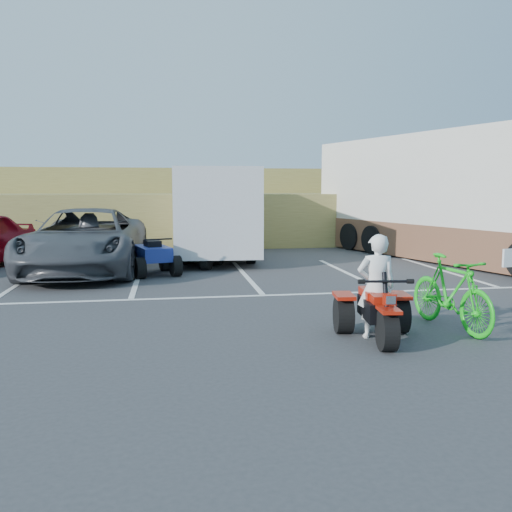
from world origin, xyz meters
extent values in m
plane|color=#373739|center=(0.00, 0.00, 0.00)|extent=(100.00, 100.00, 0.00)
cube|color=white|center=(-5.40, 5.00, 0.00)|extent=(0.12, 5.00, 0.01)
cube|color=white|center=(-2.70, 5.00, 0.00)|extent=(0.12, 5.00, 0.01)
cube|color=white|center=(0.00, 5.00, 0.00)|extent=(0.12, 5.00, 0.01)
cube|color=white|center=(2.70, 5.00, 0.00)|extent=(0.12, 5.00, 0.01)
cube|color=white|center=(5.40, 5.00, 0.00)|extent=(0.12, 5.00, 0.01)
cube|color=white|center=(0.00, 2.40, 0.00)|extent=(28.00, 0.12, 0.01)
cube|color=olive|center=(0.00, 14.00, 1.00)|extent=(40.00, 6.00, 2.00)
cube|color=olive|center=(0.00, 17.50, 2.00)|extent=(40.00, 4.00, 2.20)
imported|color=white|center=(1.09, -1.00, 0.78)|extent=(0.61, 0.45, 1.56)
imported|color=#14BF19|center=(2.44, -0.73, 0.59)|extent=(0.84, 2.02, 1.18)
imported|color=#43454A|center=(-4.10, 6.37, 0.84)|extent=(3.02, 6.15, 1.68)
cube|color=silver|center=(-0.45, 8.77, 1.55)|extent=(2.70, 6.11, 2.50)
cylinder|color=black|center=(-0.45, 8.77, 0.35)|extent=(2.23, 0.81, 0.70)
cube|color=silver|center=(6.82, 7.31, 1.97)|extent=(5.66, 10.96, 3.83)
cube|color=brown|center=(6.82, 7.31, 0.59)|extent=(5.71, 10.97, 1.06)
camera|label=1|loc=(-1.94, -8.50, 2.22)|focal=38.00mm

